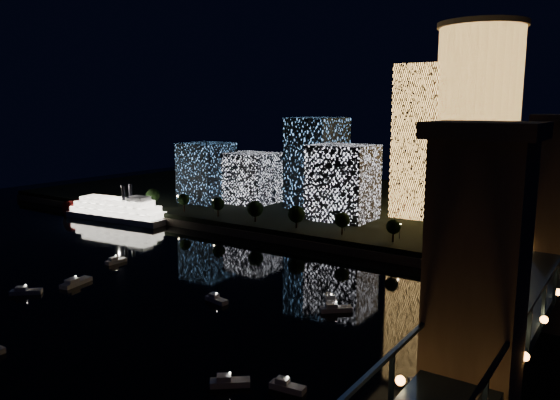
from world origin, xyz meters
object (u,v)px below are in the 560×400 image
(truss_bridge, at_px, (509,326))
(riverboat, at_px, (113,210))
(tower_rectangular, at_px, (422,142))
(tower_cylindrical, at_px, (477,125))

(truss_bridge, bearing_deg, riverboat, 159.38)
(tower_rectangular, xyz_separation_m, truss_bridge, (63.81, -134.29, -20.75))
(truss_bridge, height_order, riverboat, truss_bridge)
(tower_cylindrical, distance_m, truss_bridge, 142.60)
(tower_cylindrical, xyz_separation_m, truss_bridge, (41.62, -133.42, -28.28))
(tower_cylindrical, relative_size, riverboat, 1.34)
(tower_cylindrical, height_order, truss_bridge, tower_cylindrical)
(tower_rectangular, bearing_deg, tower_cylindrical, -2.25)
(truss_bridge, distance_m, riverboat, 199.81)
(tower_cylindrical, bearing_deg, riverboat, -156.47)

